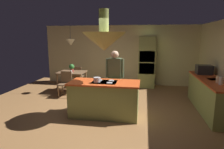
{
  "coord_description": "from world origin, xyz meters",
  "views": [
    {
      "loc": [
        1.0,
        -4.93,
        2.05
      ],
      "look_at": [
        0.1,
        0.4,
        1.0
      ],
      "focal_mm": 30.94,
      "sensor_mm": 36.0,
      "label": 1
    }
  ],
  "objects_px": {
    "chair_by_back_wall": "(78,75)",
    "canister_sugar": "(218,80)",
    "chair_facing_island": "(65,82)",
    "kitchen_island": "(104,99)",
    "cooking_pot_on_cooktop": "(97,80)",
    "person_at_island": "(115,75)",
    "oven_tower": "(147,62)",
    "cup_on_table": "(71,72)",
    "dining_table": "(72,75)",
    "microwave_on_counter": "(204,70)",
    "canister_flour": "(221,81)",
    "potted_plant_on_table": "(72,68)"
  },
  "relations": [
    {
      "from": "person_at_island",
      "to": "cooking_pot_on_cooktop",
      "type": "distance_m",
      "value": 0.89
    },
    {
      "from": "person_at_island",
      "to": "canister_sugar",
      "type": "height_order",
      "value": "person_at_island"
    },
    {
      "from": "cup_on_table",
      "to": "cooking_pot_on_cooktop",
      "type": "relative_size",
      "value": 0.5
    },
    {
      "from": "kitchen_island",
      "to": "cup_on_table",
      "type": "bearing_deg",
      "value": 130.87
    },
    {
      "from": "cup_on_table",
      "to": "canister_sugar",
      "type": "xyz_separation_m",
      "value": [
        4.48,
        -1.55,
        0.2
      ]
    },
    {
      "from": "cup_on_table",
      "to": "potted_plant_on_table",
      "type": "bearing_deg",
      "value": 104.25
    },
    {
      "from": "oven_tower",
      "to": "dining_table",
      "type": "distance_m",
      "value": 3.05
    },
    {
      "from": "chair_by_back_wall",
      "to": "canister_sugar",
      "type": "bearing_deg",
      "value": 152.28
    },
    {
      "from": "person_at_island",
      "to": "potted_plant_on_table",
      "type": "distance_m",
      "value": 2.3
    },
    {
      "from": "cup_on_table",
      "to": "microwave_on_counter",
      "type": "height_order",
      "value": "microwave_on_counter"
    },
    {
      "from": "dining_table",
      "to": "chair_facing_island",
      "type": "relative_size",
      "value": 1.15
    },
    {
      "from": "chair_by_back_wall",
      "to": "canister_sugar",
      "type": "distance_m",
      "value": 5.15
    },
    {
      "from": "oven_tower",
      "to": "person_at_island",
      "type": "xyz_separation_m",
      "value": [
        -0.93,
        -2.55,
        -0.08
      ]
    },
    {
      "from": "kitchen_island",
      "to": "chair_facing_island",
      "type": "xyz_separation_m",
      "value": [
        -1.7,
        1.47,
        0.04
      ]
    },
    {
      "from": "dining_table",
      "to": "canister_sugar",
      "type": "relative_size",
      "value": 5.6
    },
    {
      "from": "canister_flour",
      "to": "microwave_on_counter",
      "type": "relative_size",
      "value": 0.44
    },
    {
      "from": "dining_table",
      "to": "potted_plant_on_table",
      "type": "relative_size",
      "value": 3.34
    },
    {
      "from": "chair_by_back_wall",
      "to": "microwave_on_counter",
      "type": "relative_size",
      "value": 1.89
    },
    {
      "from": "oven_tower",
      "to": "cooking_pot_on_cooktop",
      "type": "bearing_deg",
      "value": -110.48
    },
    {
      "from": "kitchen_island",
      "to": "cooking_pot_on_cooktop",
      "type": "bearing_deg",
      "value": -140.91
    },
    {
      "from": "cup_on_table",
      "to": "canister_flour",
      "type": "relative_size",
      "value": 0.45
    },
    {
      "from": "dining_table",
      "to": "microwave_on_counter",
      "type": "distance_m",
      "value": 4.59
    },
    {
      "from": "canister_flour",
      "to": "chair_facing_island",
      "type": "bearing_deg",
      "value": 163.94
    },
    {
      "from": "chair_by_back_wall",
      "to": "potted_plant_on_table",
      "type": "xyz_separation_m",
      "value": [
        0.02,
        -0.67,
        0.42
      ]
    },
    {
      "from": "cooking_pot_on_cooktop",
      "to": "potted_plant_on_table",
      "type": "bearing_deg",
      "value": 124.77
    },
    {
      "from": "cooking_pot_on_cooktop",
      "to": "chair_facing_island",
      "type": "bearing_deg",
      "value": 133.89
    },
    {
      "from": "potted_plant_on_table",
      "to": "cooking_pot_on_cooktop",
      "type": "relative_size",
      "value": 1.67
    },
    {
      "from": "chair_facing_island",
      "to": "chair_by_back_wall",
      "type": "height_order",
      "value": "same"
    },
    {
      "from": "dining_table",
      "to": "microwave_on_counter",
      "type": "xyz_separation_m",
      "value": [
        4.54,
        -0.54,
        0.41
      ]
    },
    {
      "from": "chair_facing_island",
      "to": "canister_sugar",
      "type": "bearing_deg",
      "value": -13.94
    },
    {
      "from": "chair_by_back_wall",
      "to": "potted_plant_on_table",
      "type": "bearing_deg",
      "value": 91.46
    },
    {
      "from": "chair_facing_island",
      "to": "kitchen_island",
      "type": "bearing_deg",
      "value": -40.87
    },
    {
      "from": "oven_tower",
      "to": "chair_by_back_wall",
      "type": "height_order",
      "value": "oven_tower"
    },
    {
      "from": "potted_plant_on_table",
      "to": "kitchen_island",
      "type": "bearing_deg",
      "value": -50.8
    },
    {
      "from": "person_at_island",
      "to": "chair_by_back_wall",
      "type": "bearing_deg",
      "value": 132.51
    },
    {
      "from": "cooking_pot_on_cooktop",
      "to": "chair_by_back_wall",
      "type": "bearing_deg",
      "value": 118.31
    },
    {
      "from": "oven_tower",
      "to": "cooking_pot_on_cooktop",
      "type": "distance_m",
      "value": 3.6
    },
    {
      "from": "potted_plant_on_table",
      "to": "microwave_on_counter",
      "type": "relative_size",
      "value": 0.65
    },
    {
      "from": "person_at_island",
      "to": "cooking_pot_on_cooktop",
      "type": "xyz_separation_m",
      "value": [
        -0.33,
        -0.82,
        0.04
      ]
    },
    {
      "from": "chair_facing_island",
      "to": "cup_on_table",
      "type": "bearing_deg",
      "value": 82.03
    },
    {
      "from": "chair_facing_island",
      "to": "potted_plant_on_table",
      "type": "distance_m",
      "value": 0.73
    },
    {
      "from": "oven_tower",
      "to": "cup_on_table",
      "type": "bearing_deg",
      "value": -153.83
    },
    {
      "from": "dining_table",
      "to": "chair_by_back_wall",
      "type": "bearing_deg",
      "value": 90.0
    },
    {
      "from": "potted_plant_on_table",
      "to": "cup_on_table",
      "type": "height_order",
      "value": "potted_plant_on_table"
    },
    {
      "from": "dining_table",
      "to": "cup_on_table",
      "type": "xyz_separation_m",
      "value": [
        0.06,
        -0.2,
        0.16
      ]
    },
    {
      "from": "oven_tower",
      "to": "dining_table",
      "type": "xyz_separation_m",
      "value": [
        -2.8,
        -1.14,
        -0.39
      ]
    },
    {
      "from": "person_at_island",
      "to": "cup_on_table",
      "type": "bearing_deg",
      "value": 146.33
    },
    {
      "from": "potted_plant_on_table",
      "to": "cooking_pot_on_cooktop",
      "type": "xyz_separation_m",
      "value": [
        1.52,
        -2.19,
        0.07
      ]
    },
    {
      "from": "kitchen_island",
      "to": "person_at_island",
      "type": "xyz_separation_m",
      "value": [
        0.17,
        0.69,
        0.5
      ]
    },
    {
      "from": "cup_on_table",
      "to": "microwave_on_counter",
      "type": "relative_size",
      "value": 0.2
    }
  ]
}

